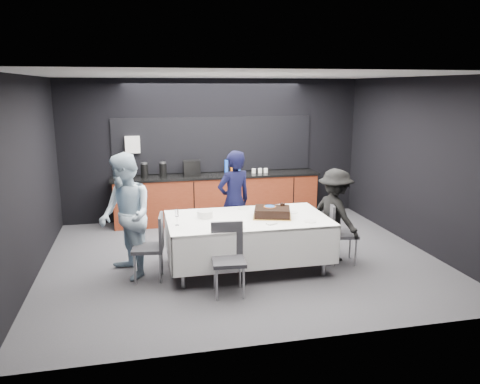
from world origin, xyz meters
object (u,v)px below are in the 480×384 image
Objects in this scene: chair_near at (228,253)px; person_center at (234,201)px; party_table at (247,227)px; plate_stack at (205,214)px; person_left at (126,216)px; champagne_flute at (177,214)px; chair_left at (154,242)px; chair_right at (338,229)px; person_right at (335,215)px; cake_assembly at (272,212)px.

person_center is at bearing 75.32° from chair_near.
chair_near reaches higher than party_table.
plate_stack is 1.12m from person_left.
chair_left is at bearing 168.23° from champagne_flute.
chair_right reaches higher than party_table.
person_right reaches higher than plate_stack.
person_right reaches higher than cake_assembly.
chair_left is (-1.36, -0.10, -0.11)m from party_table.
person_left reaches higher than party_table.
person_right reaches higher than chair_left.
person_right is at bearing 23.79° from chair_near.
chair_left reaches higher than party_table.
person_center is (-0.02, 0.83, 0.19)m from party_table.
chair_right is 0.65× the size of person_right.
plate_stack is 0.25× the size of chair_right.
person_left is (-2.09, 0.12, 0.03)m from cake_assembly.
chair_left is 0.56× the size of person_center.
person_right reaches higher than chair_near.
cake_assembly is at bearing 2.22° from chair_left.
plate_stack reaches higher than party_table.
chair_left is 0.53× the size of person_left.
chair_right is at bearing 127.49° from person_center.
party_table is 1.37m from chair_left.
person_right reaches higher than party_table.
person_left is (-1.72, 0.09, 0.24)m from party_table.
chair_right is at bearing 0.75° from chair_left.
chair_near is (-1.83, -0.68, 0.00)m from chair_right.
person_right is (1.84, 0.81, 0.18)m from chair_near.
cake_assembly is 0.98m from plate_stack.
party_table is 1.62× the size of person_right.
plate_stack is 0.25× the size of chair_left.
plate_stack is 0.25× the size of chair_near.
party_table is 3.55× the size of cake_assembly.
plate_stack is at bearing 100.65° from chair_near.
chair_left and chair_near have the same top height.
person_left is (-1.12, -0.05, 0.05)m from plate_stack.
champagne_flute reaches higher than chair_near.
person_center is at bearing 44.66° from champagne_flute.
chair_left is (-0.76, -0.24, -0.30)m from plate_stack.
party_table is at bearing -13.15° from plate_stack.
person_left is at bearing 176.75° from cake_assembly.
plate_stack is at bearing 169.95° from cake_assembly.
person_right is at bearing 86.60° from chair_right.
person_right reaches higher than chair_right.
plate_stack is 0.54m from champagne_flute.
person_center is at bearing 50.13° from plate_stack.
person_left is (-1.29, 0.83, 0.35)m from chair_near.
champagne_flute reaches higher than cake_assembly.
party_table is 1.40m from chair_right.
cake_assembly is at bearing 77.87° from person_right.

